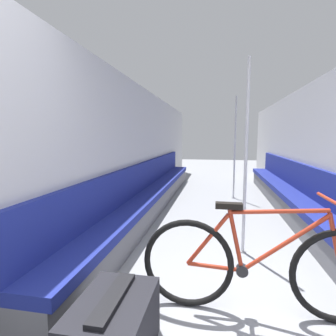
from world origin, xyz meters
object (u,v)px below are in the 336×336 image
Objects in this scene: bench_seat_row_left at (153,194)px; luggage_bag at (114,330)px; bicycle at (261,267)px; grab_pole_near at (235,149)px; grab_pole_far at (246,161)px; bench_seat_row_right at (294,200)px.

luggage_bag is at bearing -80.15° from bench_seat_row_left.
bicycle is 0.82× the size of grab_pole_near.
luggage_bag is at bearing -132.40° from bicycle.
grab_pole_far is 3.68× the size of luggage_bag.
grab_pole_far is (-0.99, -1.59, 0.79)m from bench_seat_row_right.
bench_seat_row_left is 3.09m from bicycle.
grab_pole_near is 1.00× the size of grab_pole_far.
grab_pole_far is at bearing -91.23° from grab_pole_near.
bench_seat_row_left is 3.35m from luggage_bag.
bicycle is 1.32m from grab_pole_far.
bench_seat_row_right is 1.73m from grab_pole_near.
bench_seat_row_left is at bearing 133.81° from bicycle.
grab_pole_near is at bearing 77.87° from luggage_bag.
bench_seat_row_left is 11.22× the size of luggage_bag.
bench_seat_row_right is 3.73× the size of bicycle.
grab_pole_near is (1.55, 1.23, 0.79)m from bench_seat_row_left.
grab_pole_near is (-0.92, 1.23, 0.79)m from bench_seat_row_right.
grab_pole_near reaches higher than bicycle.
grab_pole_far is at bearing -121.80° from bench_seat_row_right.
bench_seat_row_left reaches higher than luggage_bag.
luggage_bag is (-0.93, -0.60, -0.18)m from bicycle.
luggage_bag is at bearing -118.08° from grab_pole_far.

